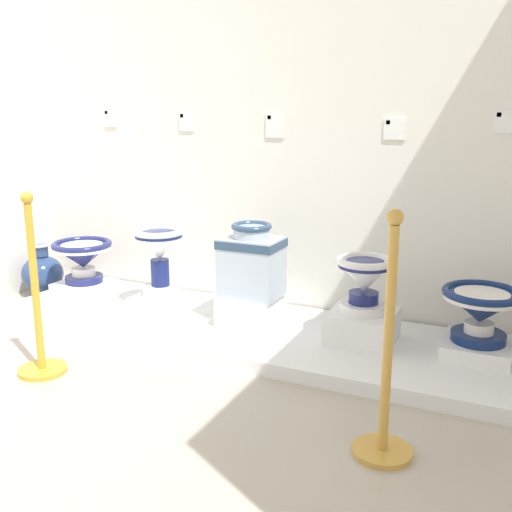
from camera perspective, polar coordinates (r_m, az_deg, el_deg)
ground_plane at (r=2.70m, az=-13.92°, el=-17.55°), size 5.97×5.37×0.02m
wall_back at (r=3.98m, az=2.77°, el=17.70°), size 4.17×0.06×3.30m
display_platform at (r=3.74m, az=-0.58°, el=-7.12°), size 3.32×0.95×0.08m
plinth_block_pale_glazed at (r=4.51m, az=-15.78°, el=-2.87°), size 0.37×0.33×0.08m
antique_toilet_pale_glazed at (r=4.45m, az=-15.98°, el=0.07°), size 0.42×0.42×0.29m
plinth_block_slender_white at (r=4.11m, az=-8.89°, el=-4.17°), size 0.32×0.35×0.08m
antique_toilet_slender_white at (r=4.01m, az=-9.07°, el=0.56°), size 0.33×0.33×0.45m
plinth_block_leftmost at (r=3.77m, az=-0.41°, el=-4.94°), size 0.32×0.39×0.17m
antique_toilet_leftmost at (r=3.68m, az=-0.42°, el=-0.36°), size 0.36×0.28×0.45m
plinth_block_tall_cobalt at (r=3.53m, az=9.95°, el=-6.48°), size 0.37×0.37×0.17m
antique_toilet_tall_cobalt at (r=3.44m, az=10.14°, el=-2.07°), size 0.32×0.32×0.32m
plinth_block_central_ornate at (r=3.49m, az=20.04°, el=-8.16°), size 0.35×0.36×0.09m
antique_toilet_central_ornate at (r=3.41m, az=20.36°, el=-4.53°), size 0.41×0.41×0.29m
info_placard_first at (r=4.63m, az=-13.50°, el=12.50°), size 0.11×0.01×0.13m
info_placard_second at (r=4.26m, az=-6.53°, el=12.46°), size 0.12×0.01×0.12m
info_placard_third at (r=3.96m, az=1.81°, el=12.21°), size 0.13×0.01×0.16m
info_placard_fourth at (r=3.73m, az=12.90°, el=11.57°), size 0.13×0.01×0.12m
info_placard_fifth at (r=3.65m, az=22.49°, el=11.59°), size 0.14×0.01×0.12m
decorative_vase_corner at (r=4.81m, az=-19.42°, el=-1.46°), size 0.30×0.30×0.40m
stanchion_post_near_left at (r=3.39m, az=-19.78°, el=-5.82°), size 0.26×0.26×0.97m
stanchion_post_near_right at (r=2.51m, az=12.09°, el=-11.66°), size 0.25×0.25×1.02m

